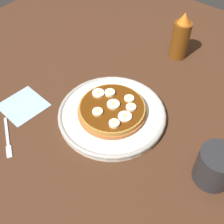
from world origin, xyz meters
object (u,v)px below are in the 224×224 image
Objects in this scene: banana_slice_0 at (114,105)px; coffee_mug at (217,167)px; fork at (8,139)px; banana_slice_7 at (98,112)px; banana_slice_1 at (110,93)px; banana_slice_5 at (131,107)px; banana_slice_4 at (129,99)px; banana_slice_3 at (125,117)px; banana_slice_6 at (98,93)px; plate at (112,114)px; banana_slice_2 at (114,124)px; pancake_stack at (113,109)px; syrup_bottle at (180,37)px; napkin at (23,105)px.

coffee_mug reaches higher than banana_slice_0.
fork is (-44.35, -21.97, -4.27)cm from coffee_mug.
fork is (-14.11, -18.09, -4.12)cm from banana_slice_7.
banana_slice_5 is (7.38, -0.64, -0.08)cm from banana_slice_1.
banana_slice_1 is at bearing -162.69° from banana_slice_4.
banana_slice_1 reaches higher than banana_slice_5.
banana_slice_1 is 8.94cm from banana_slice_3.
banana_slice_0 is 4.63cm from banana_slice_4.
coffee_mug reaches higher than banana_slice_6.
banana_slice_2 reaches higher than plate.
pancake_stack is 1.19× the size of syrup_bottle.
banana_slice_3 is at bearing -11.24° from banana_slice_6.
plate is 2.57× the size of napkin.
pancake_stack is 6.89× the size of banana_slice_5.
banana_slice_6 is 6.60cm from banana_slice_7.
banana_slice_7 is at bearing -109.41° from pancake_stack.
banana_slice_7 is at bearing -130.97° from banana_slice_5.
napkin is at bearing -166.53° from coffee_mug.
pancake_stack is at bearing -41.28° from banana_slice_1.
banana_slice_4 is 9.33cm from banana_slice_7.
pancake_stack reaches higher than napkin.
fork is at bearing -58.90° from napkin.
banana_slice_5 is (4.11, 2.23, 1.45)cm from pancake_stack.
pancake_stack is at bearing -119.42° from banana_slice_0.
banana_slice_7 reaches higher than napkin.
plate is 6.64cm from banana_slice_6.
syrup_bottle reaches higher than banana_slice_4.
coffee_mug reaches higher than banana_slice_5.
pancake_stack is at bearing 29.88° from napkin.
banana_slice_7 is 30.49cm from coffee_mug.
napkin is at bearing -156.83° from banana_slice_3.
napkin is (-25.69, -14.63, -4.21)cm from banana_slice_5.
fork is (-19.76, -17.64, -4.23)cm from banana_slice_2.
coffee_mug is at bearing 0.00° from plate.
plate is at bearing -111.16° from banana_slice_4.
banana_slice_0 is (0.10, 0.55, 3.27)cm from plate.
banana_slice_7 is at bearing -153.63° from banana_slice_3.
banana_slice_1 is at bearing 153.30° from banana_slice_3.
syrup_bottle reaches higher than banana_slice_1.
banana_slice_3 is 0.32× the size of napkin.
plate is 10.77× the size of banana_slice_5.
banana_slice_7 is (-1.60, -4.42, -0.02)cm from banana_slice_0.
banana_slice_0 is 5.80cm from banana_slice_6.
banana_slice_2 is at bearing -98.97° from banana_slice_3.
banana_slice_0 is 1.25× the size of banana_slice_5.
coffee_mug is at bearing -49.35° from syrup_bottle.
napkin is at bearing -144.27° from banana_slice_4.
banana_slice_3 is at bearing -178.09° from coffee_mug.
banana_slice_0 is 1.26× the size of banana_slice_2.
banana_slice_4 is 0.81× the size of banana_slice_6.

